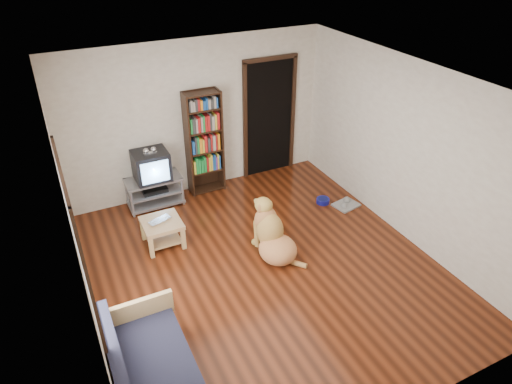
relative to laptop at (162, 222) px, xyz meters
name	(u,v)px	position (x,y,z in m)	size (l,w,h in m)	color
ground	(264,268)	(1.09, -1.12, -0.41)	(5.00, 5.00, 0.00)	#5F2510
ceiling	(266,85)	(1.09, -1.12, 2.19)	(5.00, 5.00, 0.00)	white
wall_back	(197,118)	(1.09, 1.38, 0.89)	(4.50, 4.50, 0.00)	silver
wall_front	(405,328)	(1.09, -3.62, 0.89)	(4.50, 4.50, 0.00)	silver
wall_left	(75,236)	(-1.16, -1.12, 0.89)	(5.00, 5.00, 0.00)	silver
wall_right	(406,152)	(3.34, -1.12, 0.89)	(5.00, 5.00, 0.00)	silver
laptop	(162,222)	(0.00, 0.00, 0.00)	(0.33, 0.21, 0.03)	silver
dog_bowl	(323,201)	(2.74, -0.06, -0.37)	(0.22, 0.22, 0.08)	navy
grey_rag	(346,205)	(3.04, -0.31, -0.40)	(0.40, 0.32, 0.03)	gray
window	(79,247)	(-1.15, -1.62, 1.09)	(0.03, 1.46, 1.70)	white
doorway	(269,115)	(2.44, 1.36, 0.71)	(1.03, 0.05, 2.19)	black
tv_stand	(155,191)	(0.19, 1.13, -0.14)	(0.90, 0.45, 0.50)	#99999E
crt_tv	(151,165)	(0.19, 1.15, 0.33)	(0.55, 0.52, 0.58)	black
bookshelf	(204,138)	(1.14, 1.23, 0.59)	(0.60, 0.30, 1.80)	black
coffee_table	(162,228)	(0.00, 0.03, -0.13)	(0.55, 0.55, 0.40)	tan
dog	(272,236)	(1.34, -0.87, -0.10)	(0.59, 1.00, 0.85)	#D78853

